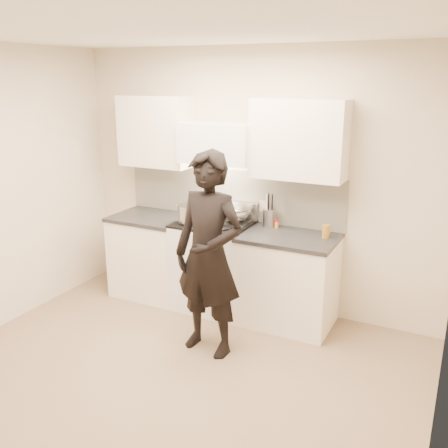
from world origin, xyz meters
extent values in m
plane|color=#80674E|center=(0.00, 0.00, 0.00)|extent=(4.00, 4.00, 0.00)
cube|color=beige|center=(0.00, 1.75, 1.35)|extent=(4.00, 0.04, 2.70)
cube|color=white|center=(0.00, 0.00, 2.69)|extent=(4.00, 3.50, 0.02)
cube|color=silver|center=(-0.25, 1.74, 1.19)|extent=(2.50, 0.02, 0.53)
cube|color=#A0A0A1|center=(-0.30, 1.70, 1.03)|extent=(0.76, 0.08, 0.20)
cube|color=white|center=(-0.30, 1.55, 1.75)|extent=(0.76, 0.40, 0.40)
cylinder|color=#B8B8B8|center=(-0.30, 1.37, 1.57)|extent=(0.66, 0.02, 0.02)
cube|color=white|center=(0.53, 1.58, 1.83)|extent=(0.90, 0.33, 0.75)
cube|color=white|center=(-1.08, 1.58, 1.83)|extent=(0.80, 0.33, 0.75)
cube|color=beige|center=(0.13, 1.73, 1.10)|extent=(0.08, 0.01, 0.12)
cube|color=white|center=(-0.30, 1.43, 0.46)|extent=(0.76, 0.65, 0.92)
cube|color=black|center=(-0.30, 1.43, 0.93)|extent=(0.76, 0.65, 0.02)
cube|color=silver|center=(-0.14, 1.54, 0.95)|extent=(0.36, 0.34, 0.01)
cylinder|color=#B8B8B8|center=(-0.30, 1.13, 0.78)|extent=(0.62, 0.02, 0.02)
cylinder|color=black|center=(-0.48, 1.28, 0.95)|extent=(0.18, 0.18, 0.01)
cylinder|color=black|center=(-0.12, 1.28, 0.95)|extent=(0.18, 0.18, 0.01)
cylinder|color=black|center=(-0.48, 1.57, 0.95)|extent=(0.18, 0.18, 0.01)
cylinder|color=black|center=(-0.12, 1.57, 0.95)|extent=(0.18, 0.18, 0.01)
cube|color=white|center=(0.53, 1.43, 0.44)|extent=(0.90, 0.65, 0.88)
cube|color=black|center=(0.53, 1.43, 0.90)|extent=(0.92, 0.67, 0.04)
cube|color=white|center=(-1.08, 1.43, 0.44)|extent=(0.80, 0.65, 0.88)
cube|color=black|center=(-1.08, 1.43, 0.90)|extent=(0.82, 0.67, 0.04)
ellipsoid|color=#B8B8B8|center=(-0.12, 1.52, 1.06)|extent=(0.38, 0.38, 0.21)
torus|color=#B8B8B8|center=(-0.12, 1.52, 1.11)|extent=(0.40, 0.40, 0.02)
ellipsoid|color=beige|center=(-0.12, 1.52, 1.05)|extent=(0.22, 0.22, 0.10)
cylinder|color=white|center=(-0.17, 1.36, 1.18)|extent=(0.02, 0.28, 0.21)
cylinder|color=#B8B8B8|center=(-0.50, 1.30, 1.05)|extent=(0.31, 0.31, 0.18)
cube|color=#B8B8B8|center=(-0.66, 1.33, 1.11)|extent=(0.06, 0.04, 0.01)
cube|color=#B8B8B8|center=(-0.34, 1.28, 1.11)|extent=(0.06, 0.04, 0.01)
cylinder|color=#A0A0A1|center=(0.23, 1.63, 1.01)|extent=(0.13, 0.13, 0.18)
cylinder|color=black|center=(0.26, 1.64, 1.10)|extent=(0.01, 0.01, 0.32)
cylinder|color=white|center=(0.25, 1.66, 1.10)|extent=(0.01, 0.01, 0.32)
cylinder|color=#A0A0A1|center=(0.23, 1.66, 1.10)|extent=(0.01, 0.01, 0.32)
cylinder|color=black|center=(0.21, 1.65, 1.10)|extent=(0.01, 0.01, 0.32)
cylinder|color=#A0A0A1|center=(0.20, 1.63, 1.10)|extent=(0.01, 0.01, 0.32)
cylinder|color=white|center=(0.21, 1.61, 1.10)|extent=(0.01, 0.01, 0.32)
cylinder|color=black|center=(0.23, 1.60, 1.10)|extent=(0.01, 0.01, 0.32)
cylinder|color=#A0A0A1|center=(0.26, 1.61, 1.10)|extent=(0.01, 0.01, 0.32)
cylinder|color=orange|center=(0.33, 1.61, 0.95)|extent=(0.04, 0.04, 0.06)
cylinder|color=red|center=(0.33, 1.61, 1.00)|extent=(0.04, 0.04, 0.02)
cylinder|color=#A3681F|center=(0.86, 1.51, 0.98)|extent=(0.07, 0.07, 0.13)
imported|color=black|center=(0.08, 0.62, 0.91)|extent=(0.71, 0.50, 1.82)
camera|label=1|loc=(2.01, -2.96, 2.40)|focal=40.00mm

